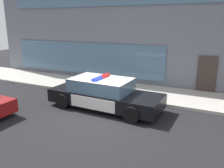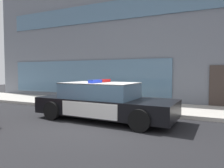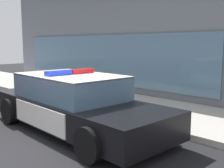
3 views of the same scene
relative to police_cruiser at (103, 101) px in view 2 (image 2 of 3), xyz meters
The scene contains 5 objects.
ground 1.16m from the police_cruiser, 53.78° to the right, with size 48.00×48.00×0.00m, color black.
sidewalk 2.93m from the police_cruiser, 78.87° to the left, with size 48.00×3.01×0.15m, color #B2ADA3.
storefront_building 10.89m from the police_cruiser, 98.86° to the left, with size 18.77×12.04×7.41m.
police_cruiser is the anchor object (origin of this frame).
fire_hydrant 1.81m from the police_cruiser, 106.48° to the left, with size 0.34×0.39×0.73m.
Camera 2 is at (3.11, -6.19, 1.77)m, focal length 33.89 mm.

